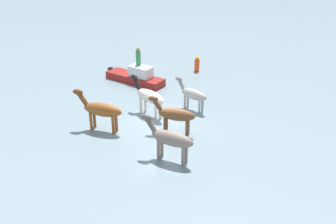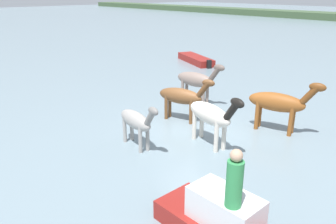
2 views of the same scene
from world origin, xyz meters
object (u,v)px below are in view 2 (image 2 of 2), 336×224
Objects in this scene: horse_chestnut_trailing at (211,115)px; horse_dark_mare at (279,103)px; horse_dun_straggler at (197,80)px; boat_tender_starboard at (196,60)px; horse_pinto_flank at (182,96)px; person_watcher_seated at (235,181)px; horse_mid_herd at (137,121)px.

horse_dark_mare is at bearing 82.68° from horse_chestnut_trailing.
horse_dun_straggler reaches higher than boat_tender_starboard.
horse_pinto_flank is at bearing 168.96° from horse_chestnut_trailing.
horse_chestnut_trailing is (2.32, -0.89, 0.08)m from horse_pinto_flank.
person_watcher_seated is (7.28, -6.61, 0.63)m from horse_dun_straggler.
horse_dun_straggler is at bearing 160.28° from horse_dark_mare.
horse_pinto_flank is 3.70m from horse_dark_mare.
horse_mid_herd is 5.31m from horse_dark_mare.
boat_tender_starboard is (-10.92, 6.97, -0.98)m from horse_dark_mare.
horse_chestnut_trailing is at bearing 156.16° from boat_tender_starboard.
boat_tender_starboard is at bearing 125.60° from horse_dun_straggler.
horse_dun_straggler is at bearing 154.28° from boat_tender_starboard.
horse_chestnut_trailing reaches higher than boat_tender_starboard.
horse_chestnut_trailing reaches higher than horse_pinto_flank.
horse_dark_mare is 6.97m from person_watcher_seated.
horse_mid_herd reaches higher than boat_tender_starboard.
horse_dark_mare is 2.90m from horse_chestnut_trailing.
horse_dark_mare is (3.18, 1.88, 0.11)m from horse_pinto_flank.
horse_dark_mare is at bearing 68.61° from horse_mid_herd.
person_watcher_seated is at bearing 156.19° from boat_tender_starboard.
horse_dark_mare reaches higher than horse_pinto_flank.
horse_chestnut_trailing is at bearing -123.48° from horse_dark_mare.
horse_mid_herd is 14.49m from boat_tender_starboard.
boat_tender_starboard is at bearing 131.18° from horse_dark_mare.
horse_chestnut_trailing is at bearing 57.18° from horse_mid_herd.
horse_dun_straggler is 0.97× the size of horse_dark_mare.
horse_chestnut_trailing reaches higher than horse_dun_straggler.
person_watcher_seated is at bearing -82.14° from horse_dark_mare.
horse_dun_straggler is 9.37m from boat_tender_starboard.
person_watcher_seated is (2.84, -6.34, 0.59)m from horse_dark_mare.
horse_pinto_flank is 2.01× the size of person_watcher_seated.
boat_tender_starboard is at bearing 131.68° from horse_mid_herd.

